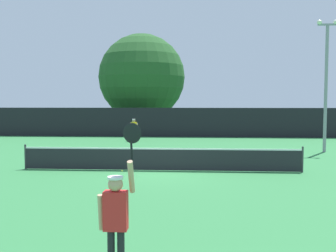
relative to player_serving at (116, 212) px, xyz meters
The scene contains 9 objects.
ground_plane 9.91m from the player_serving, 90.72° to the left, with size 120.00×120.00×0.00m, color #2D723D.
tennis_net 9.86m from the player_serving, 90.72° to the left, with size 11.79×0.08×1.07m.
perimeter_fence 25.09m from the player_serving, 90.28° to the left, with size 39.93×0.12×2.39m, color black.
player_serving is the anchor object (origin of this frame).
player_receiving 21.72m from the player_serving, 98.17° to the left, with size 0.57×0.24×1.63m.
tennis_ball 9.75m from the player_serving, 100.20° to the left, with size 0.07×0.07×0.07m, color #CCE033.
light_pole 18.81m from the player_serving, 61.65° to the left, with size 1.18×0.28×7.53m.
large_tree 31.08m from the player_serving, 96.91° to the left, with size 8.27×8.27×9.39m.
parked_car_near 33.85m from the player_serving, 85.99° to the left, with size 2.26×4.35×1.69m.
Camera 1 is at (1.34, -15.75, 2.92)m, focal length 40.48 mm.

